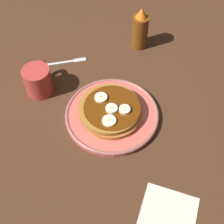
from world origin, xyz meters
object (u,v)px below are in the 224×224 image
plate (112,114)px  coffee_mug (38,80)px  banana_slice_2 (101,98)px  napkin (168,215)px  fork (66,62)px  banana_slice_1 (110,121)px  syrup_bottle (140,30)px  banana_slice_3 (125,110)px  pancake_stack (111,110)px  banana_slice_0 (110,109)px

plate → coffee_mug: coffee_mug is taller
banana_slice_2 → napkin: (-24.57, -18.01, -3.92)cm
fork → banana_slice_1: bearing=-142.4°
napkin → syrup_bottle: size_ratio=0.87×
banana_slice_2 → banana_slice_3: 6.75cm
plate → fork: (16.76, 15.87, -0.58)cm
napkin → fork: 49.78cm
pancake_stack → banana_slice_0: size_ratio=5.44×
napkin → banana_slice_1: bearing=39.0°
banana_slice_1 → banana_slice_3: bearing=-37.1°
plate → fork: size_ratio=1.85×
plate → napkin: (-22.34, -14.93, -0.68)cm
banana_slice_0 → banana_slice_2: 4.07cm
banana_slice_0 → syrup_bottle: 28.23cm
banana_slice_0 → syrup_bottle: (27.91, -3.96, 1.62)cm
fork → syrup_bottle: 22.86cm
banana_slice_1 → fork: size_ratio=0.26×
banana_slice_3 → fork: size_ratio=0.22×
banana_slice_1 → banana_slice_2: 7.27cm
banana_slice_0 → banana_slice_2: (2.92, 2.83, -0.03)cm
banana_slice_0 → banana_slice_2: bearing=44.1°
banana_slice_0 → banana_slice_1: size_ratio=0.87×
plate → coffee_mug: (5.69, 19.95, 3.04)cm
banana_slice_1 → banana_slice_2: same height
banana_slice_0 → fork: banana_slice_0 is taller
napkin → plate: bearing=33.8°
pancake_stack → plate: bearing=-54.4°
coffee_mug → syrup_bottle: bearing=-47.7°
banana_slice_2 → syrup_bottle: size_ratio=0.24×
banana_slice_0 → banana_slice_3: (0.19, -3.34, 0.02)cm
banana_slice_3 → syrup_bottle: size_ratio=0.21×
plate → banana_slice_1: bearing=-176.2°
banana_slice_1 → banana_slice_3: size_ratio=1.21×
banana_slice_0 → syrup_bottle: size_ratio=0.22×
coffee_mug → banana_slice_2: bearing=-101.6°
banana_slice_3 → banana_slice_2: bearing=66.1°
pancake_stack → fork: bearing=42.9°
banana_slice_1 → plate: bearing=3.8°
plate → syrup_bottle: (27.21, -3.71, 4.89)cm
banana_slice_3 → coffee_mug: coffee_mug is taller
coffee_mug → fork: coffee_mug is taller
banana_slice_1 → coffee_mug: size_ratio=0.33×
banana_slice_1 → syrup_bottle: size_ratio=0.26×
coffee_mug → napkin: (-28.03, -34.88, -3.73)cm
banana_slice_3 → coffee_mug: 23.86cm
pancake_stack → banana_slice_2: size_ratio=4.99×
banana_slice_1 → fork: 26.75cm
plate → napkin: size_ratio=2.10×
plate → banana_slice_0: size_ratio=8.08×
plate → pancake_stack: pancake_stack is taller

